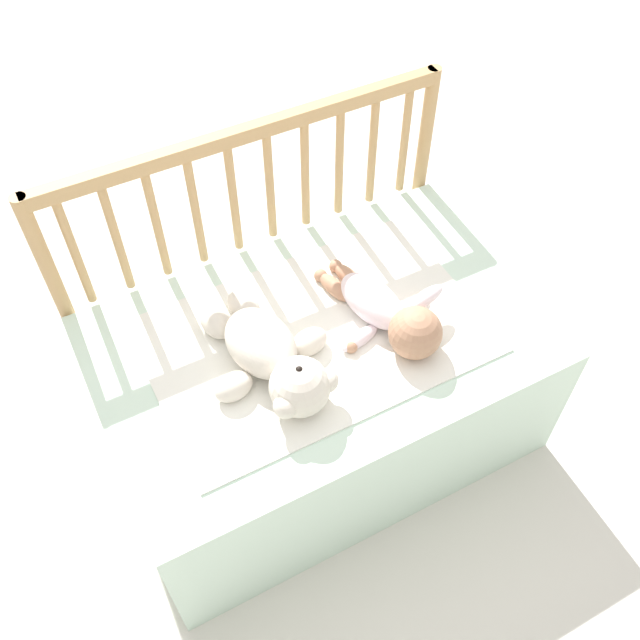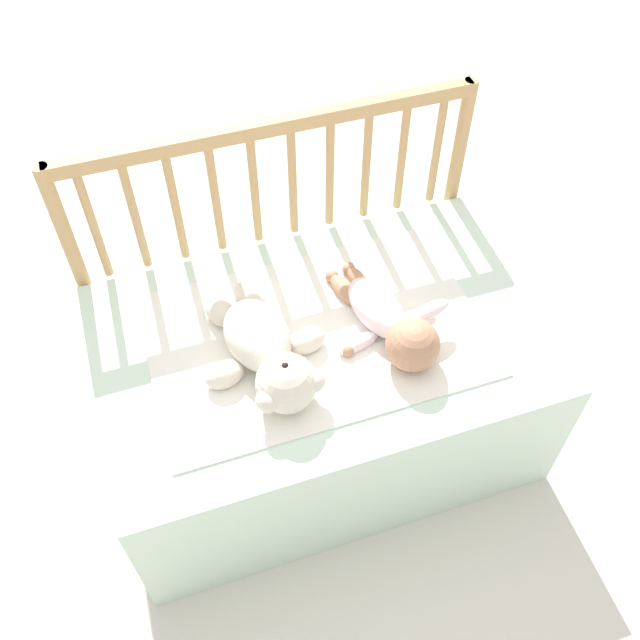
{
  "view_description": "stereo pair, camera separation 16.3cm",
  "coord_description": "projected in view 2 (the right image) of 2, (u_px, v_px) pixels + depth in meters",
  "views": [
    {
      "loc": [
        -0.48,
        -0.91,
        1.76
      ],
      "look_at": [
        0.0,
        0.0,
        0.48
      ],
      "focal_mm": 40.0,
      "sensor_mm": 36.0,
      "label": 1
    },
    {
      "loc": [
        -0.33,
        -0.97,
        1.76
      ],
      "look_at": [
        0.0,
        0.0,
        0.48
      ],
      "focal_mm": 40.0,
      "sensor_mm": 36.0,
      "label": 2
    }
  ],
  "objects": [
    {
      "name": "crib_rail",
      "position": [
        274.0,
        199.0,
        1.8
      ],
      "size": [
        1.06,
        0.04,
        0.78
      ],
      "color": "tan",
      "rests_on": "ground_plane"
    },
    {
      "name": "crib_mattress",
      "position": [
        320.0,
        386.0,
        1.85
      ],
      "size": [
        1.06,
        0.68,
        0.42
      ],
      "color": "silver",
      "rests_on": "ground_plane"
    },
    {
      "name": "blanket",
      "position": [
        315.0,
        335.0,
        1.68
      ],
      "size": [
        0.78,
        0.5,
        0.01
      ],
      "color": "white",
      "rests_on": "crib_mattress"
    },
    {
      "name": "ground_plane",
      "position": [
        320.0,
        428.0,
        2.01
      ],
      "size": [
        12.0,
        12.0,
        0.0
      ],
      "primitive_type": "plane",
      "color": "silver"
    },
    {
      "name": "teddy_bear",
      "position": [
        265.0,
        350.0,
        1.59
      ],
      "size": [
        0.3,
        0.41,
        0.14
      ],
      "color": "silver",
      "rests_on": "crib_mattress"
    },
    {
      "name": "baby",
      "position": [
        390.0,
        322.0,
        1.65
      ],
      "size": [
        0.28,
        0.38,
        0.12
      ],
      "color": "white",
      "rests_on": "crib_mattress"
    }
  ]
}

